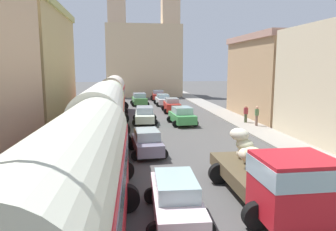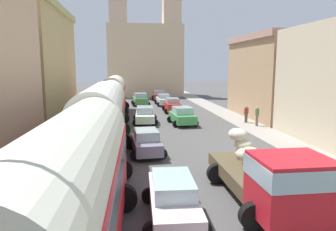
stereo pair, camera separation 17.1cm
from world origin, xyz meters
name	(u,v)px [view 1 (the left image)]	position (x,y,z in m)	size (l,w,h in m)	color
ground_plane	(162,123)	(0.00, 27.00, 0.00)	(154.00, 154.00, 0.00)	#4E4C4B
sidewalk_left	(81,124)	(-7.25, 27.00, 0.07)	(2.50, 70.00, 0.14)	#AFA496
sidewalk_right	(238,120)	(7.25, 27.00, 0.07)	(2.50, 70.00, 0.14)	gray
building_left_2	(38,67)	(-10.53, 26.75, 5.07)	(4.46, 12.97, 10.08)	tan
building_right_2	(269,77)	(10.95, 28.68, 4.12)	(5.38, 11.34, 8.18)	tan
distant_church	(144,56)	(0.00, 53.48, 6.92)	(12.50, 6.54, 18.84)	beige
parked_bus_0	(77,186)	(-4.60, 6.50, 2.23)	(3.41, 10.00, 4.00)	red
parked_bus_1	(102,120)	(-4.60, 15.50, 2.35)	(3.25, 8.97, 4.21)	red
parked_bus_2	(110,104)	(-4.60, 24.50, 2.16)	(3.23, 8.26, 3.90)	yellow
parked_bus_3	(113,93)	(-4.60, 33.50, 2.27)	(3.32, 8.28, 4.08)	red
cargo_truck_0	(273,176)	(1.85, 9.00, 1.29)	(3.18, 6.80, 2.40)	red
car_0	(182,116)	(1.65, 26.03, 0.79)	(2.46, 3.93, 1.59)	#429C50
car_1	(172,105)	(1.85, 33.50, 0.81)	(2.18, 4.00, 1.61)	red
car_2	(163,100)	(1.61, 39.96, 0.75)	(2.26, 4.25, 1.49)	silver
car_3	(158,95)	(1.69, 46.60, 0.77)	(2.49, 4.25, 1.53)	#AB2A22
car_4	(176,198)	(-1.72, 8.75, 0.75)	(2.21, 4.33, 1.49)	silver
car_5	(147,142)	(-2.12, 16.89, 0.74)	(2.24, 3.79, 1.48)	gray
car_6	(145,115)	(-1.60, 27.21, 0.76)	(2.40, 4.37, 1.51)	silver
car_7	(140,99)	(-1.45, 40.28, 0.81)	(2.45, 3.71, 1.64)	#489648
pedestrian_1	(246,113)	(7.39, 25.56, 0.95)	(0.44, 0.44, 1.69)	#464F35
pedestrian_2	(257,115)	(7.70, 23.90, 1.04)	(0.41, 0.41, 1.81)	#7C5E53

